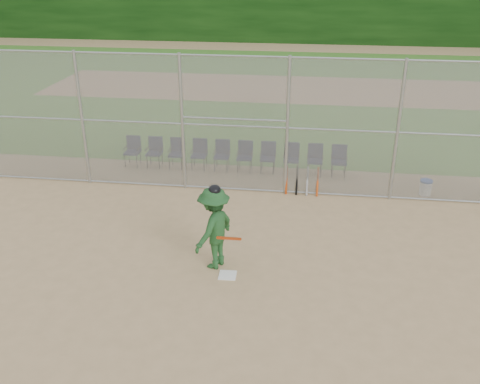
# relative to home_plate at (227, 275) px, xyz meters

# --- Properties ---
(ground) EXTENTS (100.00, 100.00, 0.00)m
(ground) POSITION_rel_home_plate_xyz_m (0.01, -0.45, -0.01)
(ground) COLOR tan
(ground) RESTS_ON ground
(grass_strip) EXTENTS (100.00, 100.00, 0.00)m
(grass_strip) POSITION_rel_home_plate_xyz_m (0.01, 17.55, -0.00)
(grass_strip) COLOR #366B20
(grass_strip) RESTS_ON ground
(dirt_patch_far) EXTENTS (24.00, 24.00, 0.00)m
(dirt_patch_far) POSITION_rel_home_plate_xyz_m (0.01, 17.55, 0.00)
(dirt_patch_far) COLOR tan
(dirt_patch_far) RESTS_ON ground
(backstop_fence) EXTENTS (16.09, 0.09, 4.00)m
(backstop_fence) POSITION_rel_home_plate_xyz_m (0.01, 4.55, 2.06)
(backstop_fence) COLOR gray
(backstop_fence) RESTS_ON ground
(home_plate) EXTENTS (0.39, 0.39, 0.02)m
(home_plate) POSITION_rel_home_plate_xyz_m (0.00, 0.00, 0.00)
(home_plate) COLOR white
(home_plate) RESTS_ON ground
(batter_at_plate) EXTENTS (1.21, 1.47, 2.00)m
(batter_at_plate) POSITION_rel_home_plate_xyz_m (-0.35, 0.38, 0.96)
(batter_at_plate) COLOR #1E4C23
(batter_at_plate) RESTS_ON ground
(water_cooler) EXTENTS (0.36, 0.36, 0.45)m
(water_cooler) POSITION_rel_home_plate_xyz_m (5.08, 5.00, 0.22)
(water_cooler) COLOR white
(water_cooler) RESTS_ON ground
(spare_bats) EXTENTS (0.96, 0.31, 0.85)m
(spare_bats) POSITION_rel_home_plate_xyz_m (1.49, 4.56, 0.41)
(spare_bats) COLOR #D84C14
(spare_bats) RESTS_ON ground
(chair_0) EXTENTS (0.54, 0.52, 0.96)m
(chair_0) POSITION_rel_home_plate_xyz_m (-4.12, 6.12, 0.47)
(chair_0) COLOR #0F1637
(chair_0) RESTS_ON ground
(chair_1) EXTENTS (0.54, 0.52, 0.96)m
(chair_1) POSITION_rel_home_plate_xyz_m (-3.38, 6.12, 0.47)
(chair_1) COLOR #0F1637
(chair_1) RESTS_ON ground
(chair_2) EXTENTS (0.54, 0.52, 0.96)m
(chair_2) POSITION_rel_home_plate_xyz_m (-2.63, 6.12, 0.47)
(chair_2) COLOR #0F1637
(chair_2) RESTS_ON ground
(chair_3) EXTENTS (0.54, 0.52, 0.96)m
(chair_3) POSITION_rel_home_plate_xyz_m (-1.88, 6.12, 0.47)
(chair_3) COLOR #0F1637
(chair_3) RESTS_ON ground
(chair_4) EXTENTS (0.54, 0.52, 0.96)m
(chair_4) POSITION_rel_home_plate_xyz_m (-1.14, 6.12, 0.47)
(chair_4) COLOR #0F1637
(chair_4) RESTS_ON ground
(chair_5) EXTENTS (0.54, 0.52, 0.96)m
(chair_5) POSITION_rel_home_plate_xyz_m (-0.39, 6.12, 0.47)
(chair_5) COLOR #0F1637
(chair_5) RESTS_ON ground
(chair_6) EXTENTS (0.54, 0.52, 0.96)m
(chair_6) POSITION_rel_home_plate_xyz_m (0.36, 6.12, 0.47)
(chair_6) COLOR #0F1637
(chair_6) RESTS_ON ground
(chair_7) EXTENTS (0.54, 0.52, 0.96)m
(chair_7) POSITION_rel_home_plate_xyz_m (1.10, 6.12, 0.47)
(chair_7) COLOR #0F1637
(chair_7) RESTS_ON ground
(chair_8) EXTENTS (0.54, 0.52, 0.96)m
(chair_8) POSITION_rel_home_plate_xyz_m (1.85, 6.12, 0.47)
(chair_8) COLOR #0F1637
(chair_8) RESTS_ON ground
(chair_9) EXTENTS (0.54, 0.52, 0.96)m
(chair_9) POSITION_rel_home_plate_xyz_m (2.60, 6.12, 0.47)
(chair_9) COLOR #0F1637
(chair_9) RESTS_ON ground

